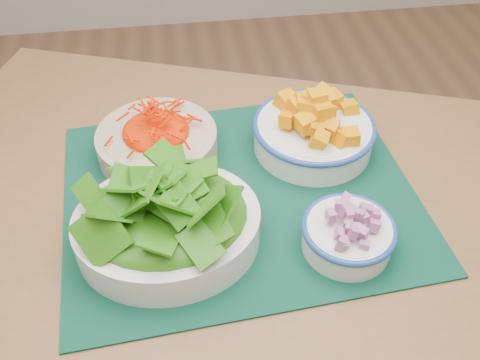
% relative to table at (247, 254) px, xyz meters
% --- Properties ---
extents(table, '(1.44, 1.19, 0.75)m').
position_rel_table_xyz_m(table, '(0.00, 0.00, 0.00)').
color(table, brown).
rests_on(table, ground).
extents(placemat, '(0.61, 0.51, 0.00)m').
position_rel_table_xyz_m(placemat, '(-0.00, 0.05, 0.10)').
color(placemat, black).
rests_on(placemat, table).
extents(carrot_bowl, '(0.25, 0.25, 0.08)m').
position_rel_table_xyz_m(carrot_bowl, '(-0.14, 0.17, 0.14)').
color(carrot_bowl, '#BFA98E').
rests_on(carrot_bowl, placemat).
extents(squash_bowl, '(0.27, 0.27, 0.10)m').
position_rel_table_xyz_m(squash_bowl, '(0.14, 0.15, 0.15)').
color(squash_bowl, white).
rests_on(squash_bowl, placemat).
extents(lettuce_bowl, '(0.29, 0.25, 0.12)m').
position_rel_table_xyz_m(lettuce_bowl, '(-0.13, -0.04, 0.15)').
color(lettuce_bowl, white).
rests_on(lettuce_bowl, placemat).
extents(onion_bowl, '(0.16, 0.16, 0.07)m').
position_rel_table_xyz_m(onion_bowl, '(0.14, -0.08, 0.13)').
color(onion_bowl, white).
rests_on(onion_bowl, placemat).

